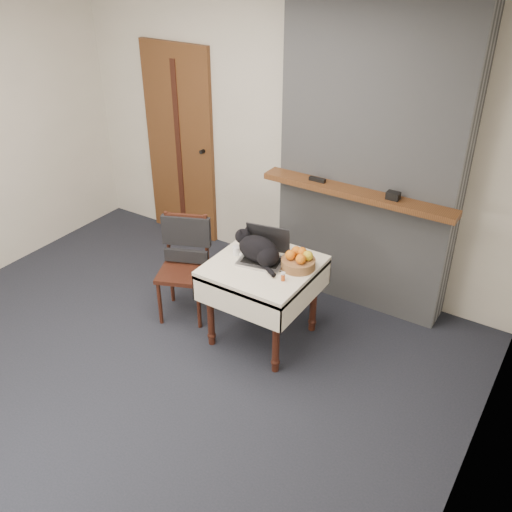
{
  "coord_description": "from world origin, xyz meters",
  "views": [
    {
      "loc": [
        2.46,
        -2.32,
        2.97
      ],
      "look_at": [
        0.47,
        0.81,
        0.79
      ],
      "focal_mm": 40.0,
      "sensor_mm": 36.0,
      "label": 1
    }
  ],
  "objects": [
    {
      "name": "desk_clutter",
      "position": [
        0.73,
        0.92,
        0.7
      ],
      "size": [
        0.13,
        0.04,
        0.01
      ],
      "primitive_type": "cube",
      "rotation": [
        0.0,
        0.0,
        0.2
      ],
      "color": "black",
      "rests_on": "side_table"
    },
    {
      "name": "door",
      "position": [
        -1.2,
        1.97,
        1.0
      ],
      "size": [
        0.82,
        0.1,
        2.0
      ],
      "color": "brown",
      "rests_on": "ground"
    },
    {
      "name": "chimney",
      "position": [
        0.9,
        1.85,
        1.3
      ],
      "size": [
        1.62,
        0.48,
        2.6
      ],
      "color": "gray",
      "rests_on": "ground"
    },
    {
      "name": "room_shell",
      "position": [
        0.0,
        0.46,
        1.76
      ],
      "size": [
        4.52,
        4.01,
        2.61
      ],
      "color": "beige",
      "rests_on": "ground"
    },
    {
      "name": "cat",
      "position": [
        0.45,
        0.87,
        0.8
      ],
      "size": [
        0.47,
        0.29,
        0.24
      ],
      "rotation": [
        0.0,
        0.0,
        -0.19
      ],
      "color": "black",
      "rests_on": "side_table"
    },
    {
      "name": "fruit_basket",
      "position": [
        0.75,
        0.96,
        0.76
      ],
      "size": [
        0.26,
        0.26,
        0.15
      ],
      "color": "#8C5E38",
      "rests_on": "side_table"
    },
    {
      "name": "pill_bottle",
      "position": [
        0.75,
        0.74,
        0.74
      ],
      "size": [
        0.03,
        0.03,
        0.07
      ],
      "color": "#B34716",
      "rests_on": "side_table"
    },
    {
      "name": "ground",
      "position": [
        0.0,
        0.0,
        0.0
      ],
      "size": [
        4.5,
        4.5,
        0.0
      ],
      "primitive_type": "plane",
      "color": "black",
      "rests_on": "ground"
    },
    {
      "name": "chair",
      "position": [
        -0.27,
        0.85,
        0.57
      ],
      "size": [
        0.52,
        0.52,
        0.89
      ],
      "rotation": [
        0.0,
        0.0,
        0.4
      ],
      "color": "#3E1911",
      "rests_on": "ground"
    },
    {
      "name": "laptop",
      "position": [
        0.47,
        0.92,
        0.76
      ],
      "size": [
        0.4,
        0.36,
        0.26
      ],
      "rotation": [
        0.0,
        0.0,
        0.2
      ],
      "color": "#B7B7BC",
      "rests_on": "side_table"
    },
    {
      "name": "cream_jar",
      "position": [
        0.25,
        0.86,
        0.74
      ],
      "size": [
        0.06,
        0.06,
        0.07
      ],
      "primitive_type": "cylinder",
      "color": "white",
      "rests_on": "side_table"
    },
    {
      "name": "side_table",
      "position": [
        0.5,
        0.86,
        0.59
      ],
      "size": [
        0.78,
        0.78,
        0.7
      ],
      "color": "#3E1911",
      "rests_on": "ground"
    }
  ]
}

